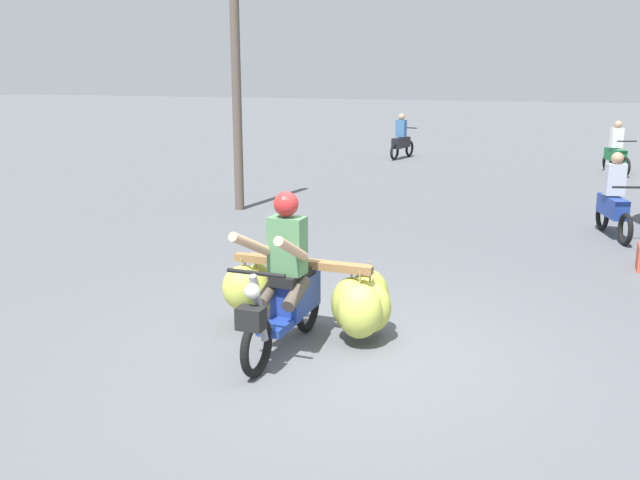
% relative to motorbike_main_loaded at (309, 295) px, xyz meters
% --- Properties ---
extents(ground_plane, '(120.00, 120.00, 0.00)m').
position_rel_motorbike_main_loaded_xyz_m(ground_plane, '(0.57, -0.27, -0.48)').
color(ground_plane, '#56595E').
extents(motorbike_main_loaded, '(1.84, 1.84, 1.58)m').
position_rel_motorbike_main_loaded_xyz_m(motorbike_main_loaded, '(0.00, 0.00, 0.00)').
color(motorbike_main_loaded, black).
rests_on(motorbike_main_loaded, ground).
extents(motorbike_distant_ahead_left, '(0.76, 1.53, 1.40)m').
position_rel_motorbike_main_loaded_xyz_m(motorbike_distant_ahead_left, '(3.36, 13.93, 0.09)').
color(motorbike_distant_ahead_left, black).
rests_on(motorbike_distant_ahead_left, ground).
extents(motorbike_distant_ahead_right, '(0.57, 1.60, 1.40)m').
position_rel_motorbike_main_loaded_xyz_m(motorbike_distant_ahead_right, '(-2.81, 15.13, 0.09)').
color(motorbike_distant_ahead_right, black).
rests_on(motorbike_distant_ahead_right, ground).
extents(motorbike_distant_far_ahead, '(0.66, 1.57, 1.40)m').
position_rel_motorbike_main_loaded_xyz_m(motorbike_distant_far_ahead, '(3.05, 6.02, 0.09)').
color(motorbike_distant_far_ahead, black).
rests_on(motorbike_distant_far_ahead, ground).
extents(utility_pole, '(0.18, 0.18, 5.18)m').
position_rel_motorbike_main_loaded_xyz_m(utility_pole, '(-3.80, 5.94, 2.11)').
color(utility_pole, brown).
rests_on(utility_pole, ground).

